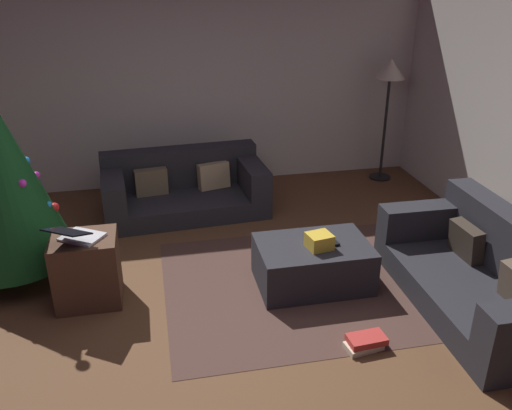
# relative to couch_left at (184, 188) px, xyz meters

# --- Properties ---
(ground_plane) EXTENTS (6.40, 6.40, 0.00)m
(ground_plane) POSITION_rel_couch_left_xyz_m (0.02, -2.25, -0.26)
(ground_plane) COLOR brown
(rear_partition) EXTENTS (6.40, 0.12, 2.60)m
(rear_partition) POSITION_rel_couch_left_xyz_m (0.02, 0.89, 1.04)
(rear_partition) COLOR beige
(rear_partition) RESTS_ON ground_plane
(couch_left) EXTENTS (1.85, 1.03, 0.67)m
(couch_left) POSITION_rel_couch_left_xyz_m (0.00, 0.00, 0.00)
(couch_left) COLOR #26262B
(couch_left) RESTS_ON ground_plane
(couch_right) EXTENTS (0.94, 1.89, 0.75)m
(couch_right) POSITION_rel_couch_left_xyz_m (2.27, -2.41, 0.02)
(couch_right) COLOR #26262B
(couch_right) RESTS_ON ground_plane
(ottoman) EXTENTS (0.97, 0.66, 0.39)m
(ottoman) POSITION_rel_couch_left_xyz_m (0.98, -1.83, -0.07)
(ottoman) COLOR #26262B
(ottoman) RESTS_ON ground_plane
(gift_box) EXTENTS (0.23, 0.22, 0.13)m
(gift_box) POSITION_rel_couch_left_xyz_m (1.00, -1.90, 0.20)
(gift_box) COLOR gold
(gift_box) RESTS_ON ottoman
(tv_remote) EXTENTS (0.08, 0.17, 0.02)m
(tv_remote) POSITION_rel_couch_left_xyz_m (1.15, -1.83, 0.14)
(tv_remote) COLOR black
(tv_remote) RESTS_ON ottoman
(side_table) EXTENTS (0.52, 0.44, 0.59)m
(side_table) POSITION_rel_couch_left_xyz_m (-0.93, -1.70, 0.03)
(side_table) COLOR #4C3323
(side_table) RESTS_ON ground_plane
(laptop) EXTENTS (0.47, 0.50, 0.18)m
(laptop) POSITION_rel_couch_left_xyz_m (-0.96, -1.75, 0.39)
(laptop) COLOR silver
(laptop) RESTS_ON side_table
(book_stack) EXTENTS (0.32, 0.20, 0.10)m
(book_stack) POSITION_rel_couch_left_xyz_m (1.10, -2.76, -0.21)
(book_stack) COLOR beige
(book_stack) RESTS_ON ground_plane
(corner_lamp) EXTENTS (0.36, 0.36, 1.56)m
(corner_lamp) POSITION_rel_couch_left_xyz_m (2.64, 0.47, 1.06)
(corner_lamp) COLOR black
(corner_lamp) RESTS_ON ground_plane
(area_rug) EXTENTS (2.60, 2.00, 0.01)m
(area_rug) POSITION_rel_couch_left_xyz_m (0.98, -1.83, -0.26)
(area_rug) COLOR #473029
(area_rug) RESTS_ON ground_plane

